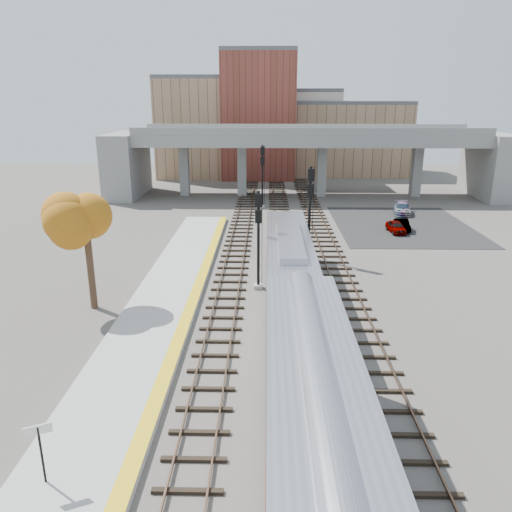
# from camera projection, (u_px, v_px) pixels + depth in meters

# --- Properties ---
(ground) EXTENTS (160.00, 160.00, 0.00)m
(ground) POSITION_uv_depth(u_px,v_px,m) (276.00, 349.00, 27.08)
(ground) COLOR #47423D
(ground) RESTS_ON ground
(platform) EXTENTS (4.50, 60.00, 0.35)m
(platform) POSITION_uv_depth(u_px,v_px,m) (143.00, 344.00, 27.18)
(platform) COLOR #9E9E99
(platform) RESTS_ON ground
(yellow_strip) EXTENTS (0.70, 60.00, 0.01)m
(yellow_strip) POSITION_uv_depth(u_px,v_px,m) (177.00, 342.00, 27.08)
(yellow_strip) COLOR yellow
(yellow_strip) RESTS_ON platform
(tracks) EXTENTS (10.70, 95.00, 0.25)m
(tracks) POSITION_uv_depth(u_px,v_px,m) (285.00, 271.00, 38.95)
(tracks) COLOR black
(tracks) RESTS_ON ground
(overpass) EXTENTS (54.00, 12.00, 9.50)m
(overpass) POSITION_uv_depth(u_px,v_px,m) (307.00, 154.00, 68.12)
(overpass) COLOR slate
(overpass) RESTS_ON ground
(buildings_far) EXTENTS (43.00, 21.00, 20.60)m
(buildings_far) POSITION_uv_depth(u_px,v_px,m) (277.00, 129.00, 88.14)
(buildings_far) COLOR #9E785C
(buildings_far) RESTS_ON ground
(parking_lot) EXTENTS (14.00, 18.00, 0.04)m
(parking_lot) POSITION_uv_depth(u_px,v_px,m) (402.00, 225.00, 53.47)
(parking_lot) COLOR black
(parking_lot) RESTS_ON ground
(locomotive) EXTENTS (3.02, 19.05, 4.10)m
(locomotive) POSITION_uv_depth(u_px,v_px,m) (289.00, 266.00, 33.27)
(locomotive) COLOR #A8AAB2
(locomotive) RESTS_ON ground
(signal_mast_near) EXTENTS (0.60, 0.64, 7.04)m
(signal_mast_near) POSITION_uv_depth(u_px,v_px,m) (258.00, 242.00, 34.56)
(signal_mast_near) COLOR #9E9E99
(signal_mast_near) RESTS_ON ground
(signal_mast_mid) EXTENTS (0.60, 0.64, 7.79)m
(signal_mast_mid) POSITION_uv_depth(u_px,v_px,m) (310.00, 213.00, 41.04)
(signal_mast_mid) COLOR #9E9E99
(signal_mast_mid) RESTS_ON ground
(signal_mast_far) EXTENTS (0.60, 0.64, 7.65)m
(signal_mast_far) POSITION_uv_depth(u_px,v_px,m) (262.00, 176.00, 61.08)
(signal_mast_far) COLOR #9E9E99
(signal_mast_far) RESTS_ON ground
(station_sign) EXTENTS (0.84, 0.42, 2.27)m
(station_sign) POSITION_uv_depth(u_px,v_px,m) (40.00, 442.00, 16.72)
(station_sign) COLOR black
(station_sign) RESTS_ON platform
(tree) EXTENTS (3.60, 3.60, 7.13)m
(tree) POSITION_uv_depth(u_px,v_px,m) (86.00, 229.00, 30.81)
(tree) COLOR #382619
(tree) RESTS_ON ground
(car_a) EXTENTS (1.65, 3.50, 1.16)m
(car_a) POSITION_uv_depth(u_px,v_px,m) (396.00, 227.00, 50.30)
(car_a) COLOR #99999E
(car_a) RESTS_ON parking_lot
(car_b) EXTENTS (1.38, 3.49, 1.13)m
(car_b) POSITION_uv_depth(u_px,v_px,m) (402.00, 225.00, 51.08)
(car_b) COLOR #99999E
(car_b) RESTS_ON parking_lot
(car_c) EXTENTS (2.73, 4.78, 1.30)m
(car_c) POSITION_uv_depth(u_px,v_px,m) (402.00, 209.00, 58.36)
(car_c) COLOR #99999E
(car_c) RESTS_ON parking_lot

